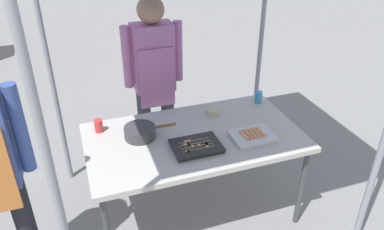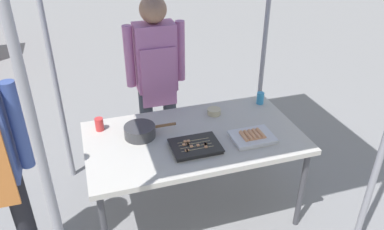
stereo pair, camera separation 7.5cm
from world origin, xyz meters
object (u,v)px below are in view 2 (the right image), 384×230
(cooking_wok, at_px, (140,131))
(condiment_bowl, at_px, (214,112))
(drink_cup_by_wok, at_px, (99,124))
(stall_table, at_px, (194,141))
(tray_meat_skewers, at_px, (195,146))
(vendor_woman, at_px, (156,73))
(drink_cup_near_edge, at_px, (260,98))
(tray_grilled_sausages, at_px, (252,137))

(cooking_wok, height_order, condiment_bowl, cooking_wok)
(cooking_wok, height_order, drink_cup_by_wok, drink_cup_by_wok)
(stall_table, bearing_deg, tray_meat_skewers, -104.74)
(vendor_woman, bearing_deg, tray_meat_skewers, 94.78)
(stall_table, xyz_separation_m, drink_cup_by_wok, (-0.66, 0.29, 0.10))
(stall_table, height_order, drink_cup_near_edge, drink_cup_near_edge)
(tray_grilled_sausages, bearing_deg, drink_cup_near_edge, 58.20)
(tray_meat_skewers, bearing_deg, condiment_bowl, 54.80)
(drink_cup_by_wok, bearing_deg, drink_cup_near_edge, 1.03)
(condiment_bowl, height_order, drink_cup_near_edge, drink_cup_near_edge)
(drink_cup_near_edge, xyz_separation_m, vendor_woman, (-0.81, 0.40, 0.17))
(tray_grilled_sausages, distance_m, vendor_woman, 1.04)
(tray_grilled_sausages, relative_size, drink_cup_near_edge, 3.03)
(tray_meat_skewers, bearing_deg, cooking_wok, 141.55)
(stall_table, xyz_separation_m, drink_cup_near_edge, (0.70, 0.32, 0.10))
(stall_table, relative_size, cooking_wok, 4.09)
(condiment_bowl, bearing_deg, stall_table, -134.32)
(stall_table, distance_m, tray_meat_skewers, 0.18)
(vendor_woman, bearing_deg, condiment_bowl, 129.19)
(condiment_bowl, relative_size, drink_cup_near_edge, 1.10)
(tray_grilled_sausages, relative_size, condiment_bowl, 2.75)
(stall_table, distance_m, vendor_woman, 0.77)
(vendor_woman, bearing_deg, drink_cup_by_wok, 37.91)
(cooking_wok, distance_m, drink_cup_near_edge, 1.10)
(drink_cup_near_edge, bearing_deg, vendor_woman, 153.74)
(tray_grilled_sausages, height_order, drink_cup_near_edge, drink_cup_near_edge)
(cooking_wok, xyz_separation_m, condiment_bowl, (0.64, 0.15, -0.03))
(tray_grilled_sausages, relative_size, vendor_woman, 0.19)
(tray_grilled_sausages, height_order, condiment_bowl, tray_grilled_sausages)
(drink_cup_by_wok, bearing_deg, tray_meat_skewers, -36.08)
(stall_table, distance_m, cooking_wok, 0.41)
(condiment_bowl, bearing_deg, vendor_woman, 129.19)
(vendor_woman, bearing_deg, tray_grilled_sausages, 119.82)
(tray_meat_skewers, distance_m, drink_cup_by_wok, 0.77)
(stall_table, relative_size, tray_grilled_sausages, 5.17)
(tray_meat_skewers, height_order, drink_cup_by_wok, drink_cup_by_wok)
(tray_meat_skewers, bearing_deg, drink_cup_near_edge, 32.77)
(tray_meat_skewers, distance_m, drink_cup_near_edge, 0.88)
(cooking_wok, xyz_separation_m, drink_cup_by_wok, (-0.28, 0.18, 0.00))
(cooking_wok, bearing_deg, drink_cup_near_edge, 10.78)
(cooking_wok, bearing_deg, condiment_bowl, 13.34)
(stall_table, height_order, condiment_bowl, condiment_bowl)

